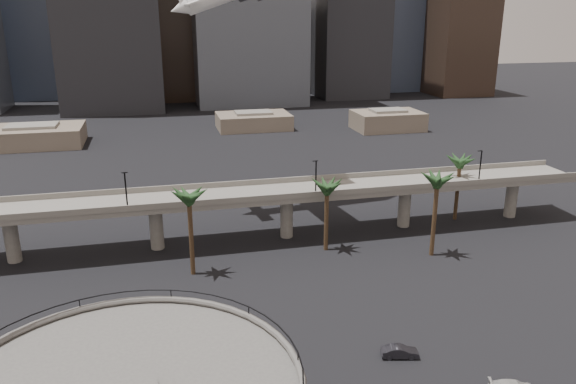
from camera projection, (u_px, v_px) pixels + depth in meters
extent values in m
torus|color=black|center=(119.00, 377.00, 32.96)|extent=(21.80, 21.80, 0.10)
cube|color=slate|center=(222.00, 198.00, 93.23)|extent=(130.00, 9.00, 0.90)
cube|color=slate|center=(225.00, 201.00, 88.79)|extent=(130.00, 0.30, 1.00)
cube|color=slate|center=(219.00, 185.00, 97.12)|extent=(130.00, 0.30, 1.00)
cylinder|color=slate|center=(12.00, 239.00, 87.24)|extent=(2.20, 2.20, 8.00)
cylinder|color=slate|center=(156.00, 227.00, 92.09)|extent=(2.20, 2.20, 8.00)
cylinder|color=slate|center=(287.00, 216.00, 96.94)|extent=(2.20, 2.20, 8.00)
cylinder|color=slate|center=(404.00, 206.00, 101.79)|extent=(2.20, 2.20, 8.00)
cylinder|color=slate|center=(511.00, 197.00, 106.64)|extent=(2.20, 2.20, 8.00)
cylinder|color=black|center=(126.00, 191.00, 85.14)|extent=(0.24, 0.24, 6.00)
cylinder|color=black|center=(316.00, 178.00, 91.76)|extent=(0.24, 0.24, 6.00)
cylinder|color=black|center=(480.00, 167.00, 98.37)|extent=(0.24, 0.24, 6.00)
cylinder|color=#4B3520|center=(191.00, 236.00, 82.31)|extent=(0.70, 0.70, 12.15)
ellipsoid|color=#1C3B1A|center=(189.00, 194.00, 80.32)|extent=(4.40, 4.40, 2.00)
cylinder|color=#4B3520|center=(326.00, 219.00, 91.07)|extent=(0.70, 0.70, 10.80)
ellipsoid|color=#1C3B1A|center=(327.00, 185.00, 89.29)|extent=(4.40, 4.40, 2.00)
cylinder|color=#4B3520|center=(434.00, 218.00, 88.77)|extent=(0.70, 0.70, 12.60)
ellipsoid|color=#1C3B1A|center=(438.00, 178.00, 86.71)|extent=(4.40, 4.40, 2.00)
cylinder|color=#4B3520|center=(457.00, 191.00, 104.58)|extent=(0.70, 0.70, 11.25)
ellipsoid|color=#1C3B1A|center=(460.00, 160.00, 102.73)|extent=(4.40, 4.40, 2.00)
cube|color=#685C4D|center=(33.00, 136.00, 163.61)|extent=(28.00, 18.00, 5.50)
cube|color=slate|center=(32.00, 126.00, 162.65)|extent=(14.00, 9.00, 0.80)
cube|color=#685C4D|center=(254.00, 121.00, 187.72)|extent=(24.00, 16.00, 5.00)
cube|color=slate|center=(253.00, 113.00, 186.83)|extent=(12.00, 8.00, 0.80)
cube|color=#685C4D|center=(388.00, 121.00, 185.94)|extent=(22.00, 15.00, 6.00)
cube|color=slate|center=(388.00, 110.00, 184.89)|extent=(11.00, 7.50, 0.80)
cube|color=#3B465C|center=(48.00, 48.00, 252.73)|extent=(30.00, 30.00, 43.84)
cube|color=#31231B|center=(183.00, 3.00, 241.55)|extent=(28.00, 26.00, 82.21)
cube|color=gray|center=(287.00, 51.00, 273.20)|extent=(24.00, 24.00, 38.36)
cube|color=slate|center=(287.00, 7.00, 266.94)|extent=(13.20, 13.20, 2.40)
cube|color=#3B465C|center=(389.00, 23.00, 275.66)|extent=(34.00, 30.00, 63.94)
cube|color=#31231B|center=(460.00, 36.00, 259.71)|extent=(26.00, 26.00, 52.98)
cube|color=gray|center=(207.00, 53.00, 284.12)|extent=(22.00, 22.00, 34.71)
cube|color=slate|center=(206.00, 15.00, 278.42)|extent=(12.10, 12.10, 2.40)
cone|color=white|center=(180.00, 9.00, 97.12)|extent=(4.57, 3.65, 3.98)
cube|color=white|center=(189.00, 3.00, 97.43)|extent=(3.65, 9.86, 0.95)
imported|color=black|center=(400.00, 352.00, 63.65)|extent=(4.50, 2.39, 1.41)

